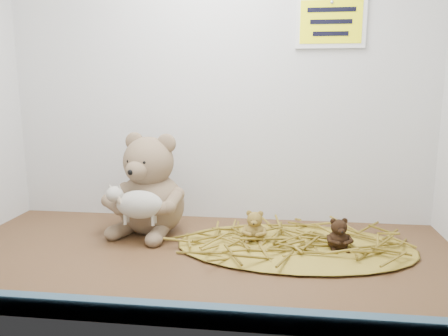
# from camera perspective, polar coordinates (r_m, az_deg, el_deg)

# --- Properties ---
(alcove_shell) EXTENTS (1.20, 0.60, 0.90)m
(alcove_shell) POSITION_cam_1_polar(r_m,az_deg,el_deg) (1.04, -2.35, 14.24)
(alcove_shell) COLOR #3C2614
(alcove_shell) RESTS_ON ground
(front_rail) EXTENTS (1.19, 0.02, 0.04)m
(front_rail) POSITION_cam_1_polar(r_m,az_deg,el_deg) (0.76, -6.99, -18.33)
(front_rail) COLOR #39596D
(front_rail) RESTS_ON shelf_floor
(straw_bed) EXTENTS (0.57, 0.33, 0.01)m
(straw_bed) POSITION_cam_1_polar(r_m,az_deg,el_deg) (1.08, 9.24, -10.03)
(straw_bed) COLOR olive
(straw_bed) RESTS_ON shelf_floor
(main_teddy) EXTENTS (0.26, 0.27, 0.27)m
(main_teddy) POSITION_cam_1_polar(r_m,az_deg,el_deg) (1.16, -9.59, -1.98)
(main_teddy) COLOR #826750
(main_teddy) RESTS_ON shelf_floor
(toy_lamb) EXTENTS (0.15, 0.09, 0.10)m
(toy_lamb) POSITION_cam_1_polar(r_m,az_deg,el_deg) (1.08, -10.97, -4.71)
(toy_lamb) COLOR beige
(toy_lamb) RESTS_ON main_teddy
(mini_teddy_tan) EXTENTS (0.06, 0.07, 0.08)m
(mini_teddy_tan) POSITION_cam_1_polar(r_m,az_deg,el_deg) (1.08, 4.01, -7.42)
(mini_teddy_tan) COLOR olive
(mini_teddy_tan) RESTS_ON straw_bed
(mini_teddy_brown) EXTENTS (0.07, 0.07, 0.08)m
(mini_teddy_brown) POSITION_cam_1_polar(r_m,az_deg,el_deg) (1.06, 14.73, -8.19)
(mini_teddy_brown) COLOR black
(mini_teddy_brown) RESTS_ON straw_bed
(wall_sign) EXTENTS (0.16, 0.01, 0.11)m
(wall_sign) POSITION_cam_1_polar(r_m,az_deg,el_deg) (1.24, 13.78, 18.03)
(wall_sign) COLOR #FDFC0C
(wall_sign) RESTS_ON back_wall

